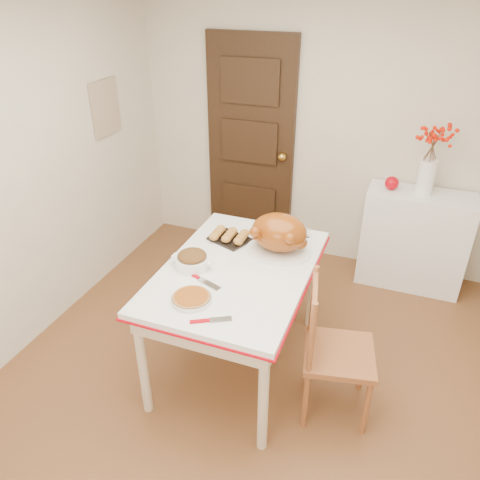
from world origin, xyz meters
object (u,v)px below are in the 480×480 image
at_px(sideboard, 413,240).
at_px(turkey_platter, 279,234).
at_px(kitchen_table, 237,318).
at_px(chair_oak, 340,351).
at_px(pumpkin_pie, 191,298).

distance_m(sideboard, turkey_platter, 1.61).
relative_size(kitchen_table, chair_oak, 1.44).
distance_m(chair_oak, turkey_platter, 0.84).
height_order(kitchen_table, turkey_platter, turkey_platter).
bearing_deg(pumpkin_pie, turkey_platter, 66.05).
relative_size(sideboard, kitchen_table, 0.64).
bearing_deg(turkey_platter, sideboard, 48.81).
bearing_deg(turkey_platter, chair_oak, -44.47).
distance_m(kitchen_table, turkey_platter, 0.65).
height_order(sideboard, pumpkin_pie, sideboard).
relative_size(sideboard, pumpkin_pie, 3.79).
relative_size(chair_oak, pumpkin_pie, 4.11).
xyz_separation_m(sideboard, chair_oak, (-0.35, -1.67, 0.04)).
bearing_deg(kitchen_table, sideboard, 54.72).
xyz_separation_m(sideboard, kitchen_table, (-1.08, -1.52, -0.03)).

